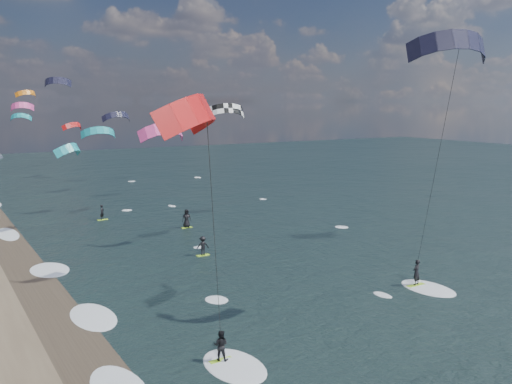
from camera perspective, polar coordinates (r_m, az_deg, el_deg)
ground at (r=27.74m, az=15.34°, el=-17.75°), size 260.00×260.00×0.00m
wet_sand_strip at (r=30.25m, az=-16.82°, el=-15.46°), size 3.00×240.00×0.00m
kitesurfer_near_a at (r=33.02m, az=19.05°, el=8.96°), size 7.94×8.93×16.43m
kitesurfer_near_b at (r=21.53m, az=-4.01°, el=-2.16°), size 6.74×9.04×13.25m
far_kitesurfers at (r=53.23m, az=-7.92°, el=-3.51°), size 7.22×18.91×1.86m
bg_kite_field at (r=75.39m, az=-17.38°, el=7.53°), size 14.87×71.14×7.95m
shoreline_surf at (r=34.78m, az=-16.80°, el=-12.16°), size 2.40×79.40×0.11m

